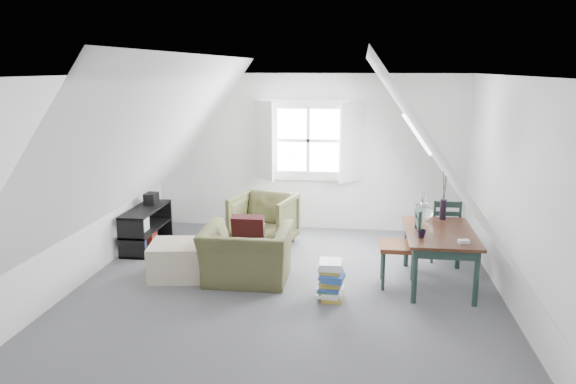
# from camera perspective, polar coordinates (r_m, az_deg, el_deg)

# --- Properties ---
(floor) EXTENTS (5.50, 5.50, 0.00)m
(floor) POSITION_cam_1_polar(r_m,az_deg,el_deg) (6.73, -0.30, -10.08)
(floor) COLOR #505055
(floor) RESTS_ON ground
(ceiling) EXTENTS (5.50, 5.50, 0.00)m
(ceiling) POSITION_cam_1_polar(r_m,az_deg,el_deg) (6.21, -0.32, 11.74)
(ceiling) COLOR white
(ceiling) RESTS_ON wall_back
(wall_back) EXTENTS (5.00, 0.00, 5.00)m
(wall_back) POSITION_cam_1_polar(r_m,az_deg,el_deg) (9.04, 2.08, 4.03)
(wall_back) COLOR silver
(wall_back) RESTS_ON ground
(wall_front) EXTENTS (5.00, 0.00, 5.00)m
(wall_front) POSITION_cam_1_polar(r_m,az_deg,el_deg) (3.75, -6.13, -8.42)
(wall_front) COLOR silver
(wall_front) RESTS_ON ground
(wall_left) EXTENTS (0.00, 5.50, 5.50)m
(wall_left) POSITION_cam_1_polar(r_m,az_deg,el_deg) (7.13, -20.64, 0.92)
(wall_left) COLOR silver
(wall_left) RESTS_ON ground
(wall_right) EXTENTS (0.00, 5.50, 5.50)m
(wall_right) POSITION_cam_1_polar(r_m,az_deg,el_deg) (6.51, 22.07, -0.25)
(wall_right) COLOR silver
(wall_right) RESTS_ON ground
(slope_left) EXTENTS (3.19, 5.50, 4.48)m
(slope_left) POSITION_cam_1_polar(r_m,az_deg,el_deg) (6.65, -13.72, 5.17)
(slope_left) COLOR white
(slope_left) RESTS_ON wall_left
(slope_right) EXTENTS (3.19, 5.50, 4.48)m
(slope_right) POSITION_cam_1_polar(r_m,az_deg,el_deg) (6.24, 13.97, 4.69)
(slope_right) COLOR white
(slope_right) RESTS_ON wall_right
(dormer_window) EXTENTS (1.71, 0.35, 1.30)m
(dormer_window) POSITION_cam_1_polar(r_m,az_deg,el_deg) (8.94, 2.05, 5.22)
(dormer_window) COLOR white
(dormer_window) RESTS_ON wall_back
(skylight) EXTENTS (0.35, 0.75, 0.47)m
(skylight) POSITION_cam_1_polar(r_m,az_deg,el_deg) (7.53, 12.91, 5.80)
(skylight) COLOR white
(skylight) RESTS_ON slope_right
(armchair_near) EXTENTS (1.06, 0.93, 0.69)m
(armchair_near) POSITION_cam_1_polar(r_m,az_deg,el_deg) (7.06, -4.21, -9.00)
(armchair_near) COLOR #474727
(armchair_near) RESTS_ON floor
(armchair_far) EXTENTS (1.01, 1.03, 0.78)m
(armchair_far) POSITION_cam_1_polar(r_m,az_deg,el_deg) (8.37, -2.47, -5.48)
(armchair_far) COLOR #474727
(armchair_far) RESTS_ON floor
(throw_pillow) EXTENTS (0.40, 0.24, 0.42)m
(throw_pillow) POSITION_cam_1_polar(r_m,az_deg,el_deg) (7.00, -4.04, -3.90)
(throw_pillow) COLOR #3C1014
(throw_pillow) RESTS_ON armchair_near
(ottoman) EXTENTS (0.75, 0.75, 0.44)m
(ottoman) POSITION_cam_1_polar(r_m,az_deg,el_deg) (7.25, -11.18, -6.78)
(ottoman) COLOR tan
(ottoman) RESTS_ON floor
(dining_table) EXTENTS (0.81, 1.35, 0.67)m
(dining_table) POSITION_cam_1_polar(r_m,az_deg,el_deg) (6.99, 15.14, -4.56)
(dining_table) COLOR #351B12
(dining_table) RESTS_ON floor
(demijohn) EXTENTS (0.24, 0.24, 0.34)m
(demijohn) POSITION_cam_1_polar(r_m,az_deg,el_deg) (7.34, 13.64, -1.79)
(demijohn) COLOR silver
(demijohn) RESTS_ON dining_table
(vase_twigs) EXTENTS (0.08, 0.09, 0.65)m
(vase_twigs) POSITION_cam_1_polar(r_m,az_deg,el_deg) (7.46, 15.47, -1.62)
(vase_twigs) COLOR black
(vase_twigs) RESTS_ON dining_table
(cup) EXTENTS (0.12, 0.12, 0.09)m
(cup) POSITION_cam_1_polar(r_m,az_deg,el_deg) (6.64, 13.37, -4.54)
(cup) COLOR black
(cup) RESTS_ON dining_table
(paper_box) EXTENTS (0.13, 0.10, 0.04)m
(paper_box) POSITION_cam_1_polar(r_m,az_deg,el_deg) (6.56, 17.43, -4.82)
(paper_box) COLOR white
(paper_box) RESTS_ON dining_table
(dining_chair_far) EXTENTS (0.41, 0.41, 0.87)m
(dining_chair_far) POSITION_cam_1_polar(r_m,az_deg,el_deg) (7.91, 15.63, -3.59)
(dining_chair_far) COLOR brown
(dining_chair_far) RESTS_ON floor
(dining_chair_near) EXTENTS (0.46, 0.46, 0.98)m
(dining_chair_near) POSITION_cam_1_polar(r_m,az_deg,el_deg) (6.88, 11.57, -5.32)
(dining_chair_near) COLOR brown
(dining_chair_near) RESTS_ON floor
(media_shelf) EXTENTS (0.38, 1.15, 0.59)m
(media_shelf) POSITION_cam_1_polar(r_m,az_deg,el_deg) (8.47, -14.28, -3.78)
(media_shelf) COLOR black
(media_shelf) RESTS_ON floor
(electronics_box) EXTENTS (0.17, 0.23, 0.18)m
(electronics_box) POSITION_cam_1_polar(r_m,az_deg,el_deg) (8.63, -13.72, -0.69)
(electronics_box) COLOR black
(electronics_box) RESTS_ON media_shelf
(magazine_stack) EXTENTS (0.33, 0.39, 0.44)m
(magazine_stack) POSITION_cam_1_polar(r_m,az_deg,el_deg) (6.47, 4.38, -8.93)
(magazine_stack) COLOR #B29933
(magazine_stack) RESTS_ON floor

